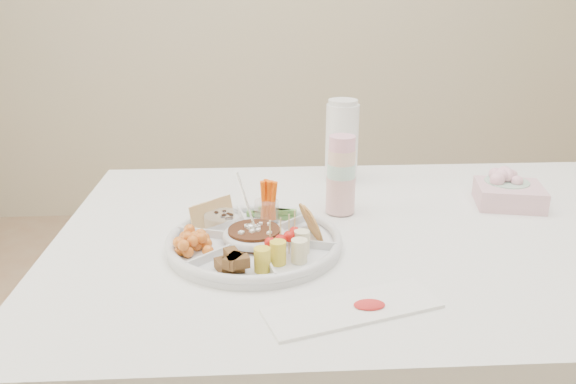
{
  "coord_description": "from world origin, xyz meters",
  "views": [
    {
      "loc": [
        -0.29,
        -1.2,
        1.3
      ],
      "look_at": [
        -0.22,
        0.02,
        0.85
      ],
      "focal_mm": 35.0,
      "sensor_mm": 36.0,
      "label": 1
    }
  ],
  "objects": [
    {
      "name": "tortillas",
      "position": [
        -0.17,
        -0.05,
        0.8
      ],
      "size": [
        0.13,
        0.13,
        0.06
      ],
      "primitive_type": null,
      "rotation": [
        0.0,
        0.0,
        -0.3
      ],
      "color": "#A36E41",
      "rests_on": "party_tray"
    },
    {
      "name": "placemat",
      "position": [
        -0.13,
        -0.34,
        0.76
      ],
      "size": [
        0.33,
        0.2,
        0.01
      ],
      "primitive_type": "cube",
      "rotation": [
        0.0,
        0.0,
        0.3
      ],
      "color": "white",
      "rests_on": "dining_table"
    },
    {
      "name": "cherries",
      "position": [
        -0.43,
        -0.11,
        0.79
      ],
      "size": [
        0.14,
        0.14,
        0.04
      ],
      "primitive_type": null,
      "rotation": [
        0.0,
        0.0,
        -0.3
      ],
      "color": "orange",
      "rests_on": "party_tray"
    },
    {
      "name": "pita_raisins",
      "position": [
        -0.39,
        0.02,
        0.8
      ],
      "size": [
        0.15,
        0.15,
        0.07
      ],
      "primitive_type": null,
      "rotation": [
        0.0,
        0.0,
        -0.3
      ],
      "color": "#E1AD7B",
      "rests_on": "party_tray"
    },
    {
      "name": "granola_chunks",
      "position": [
        -0.34,
        -0.2,
        0.79
      ],
      "size": [
        0.14,
        0.14,
        0.05
      ],
      "primitive_type": null,
      "rotation": [
        0.0,
        0.0,
        -0.3
      ],
      "color": "brown",
      "rests_on": "party_tray"
    },
    {
      "name": "thermos",
      "position": [
        -0.04,
        0.37,
        0.88
      ],
      "size": [
        0.11,
        0.11,
        0.25
      ],
      "primitive_type": "cylinder",
      "rotation": [
        0.0,
        0.0,
        -0.23
      ],
      "color": "white",
      "rests_on": "dining_table"
    },
    {
      "name": "banana_tomato",
      "position": [
        -0.21,
        -0.18,
        0.82
      ],
      "size": [
        0.13,
        0.13,
        0.09
      ],
      "primitive_type": null,
      "rotation": [
        0.0,
        0.0,
        -0.3
      ],
      "color": "#FFE88A",
      "rests_on": "party_tray"
    },
    {
      "name": "carrot_cucumber",
      "position": [
        -0.26,
        0.04,
        0.82
      ],
      "size": [
        0.14,
        0.14,
        0.1
      ],
      "primitive_type": null,
      "rotation": [
        0.0,
        0.0,
        -0.3
      ],
      "color": "#FF5A06",
      "rests_on": "party_tray"
    },
    {
      "name": "cup_stack",
      "position": [
        -0.08,
        0.12,
        0.86
      ],
      "size": [
        0.08,
        0.08,
        0.2
      ],
      "primitive_type": "cylinder",
      "rotation": [
        0.0,
        0.0,
        -0.02
      ],
      "color": "#B5D6AD",
      "rests_on": "dining_table"
    },
    {
      "name": "flower_bowl",
      "position": [
        0.37,
        0.17,
        0.8
      ],
      "size": [
        0.14,
        0.14,
        0.09
      ],
      "primitive_type": "cylinder",
      "rotation": [
        0.0,
        0.0,
        0.2
      ],
      "color": "#ADC5BB",
      "rests_on": "dining_table"
    },
    {
      "name": "dining_table",
      "position": [
        0.0,
        0.0,
        0.38
      ],
      "size": [
        1.52,
        1.02,
        0.76
      ],
      "primitive_type": "cube",
      "color": "white",
      "rests_on": "floor"
    },
    {
      "name": "napkin_stack",
      "position": [
        0.37,
        0.15,
        0.79
      ],
      "size": [
        0.19,
        0.17,
        0.05
      ],
      "primitive_type": "cube",
      "rotation": [
        0.0,
        0.0,
        -0.21
      ],
      "color": "beige",
      "rests_on": "dining_table"
    },
    {
      "name": "bean_dip",
      "position": [
        -0.3,
        -0.08,
        0.79
      ],
      "size": [
        0.14,
        0.14,
        0.04
      ],
      "primitive_type": "cylinder",
      "rotation": [
        0.0,
        0.0,
        -0.3
      ],
      "color": "#48240C",
      "rests_on": "party_tray"
    },
    {
      "name": "party_tray",
      "position": [
        -0.3,
        -0.08,
        0.78
      ],
      "size": [
        0.48,
        0.48,
        0.04
      ],
      "primitive_type": "cylinder",
      "rotation": [
        0.0,
        0.0,
        -0.3
      ],
      "color": "silver",
      "rests_on": "dining_table"
    }
  ]
}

